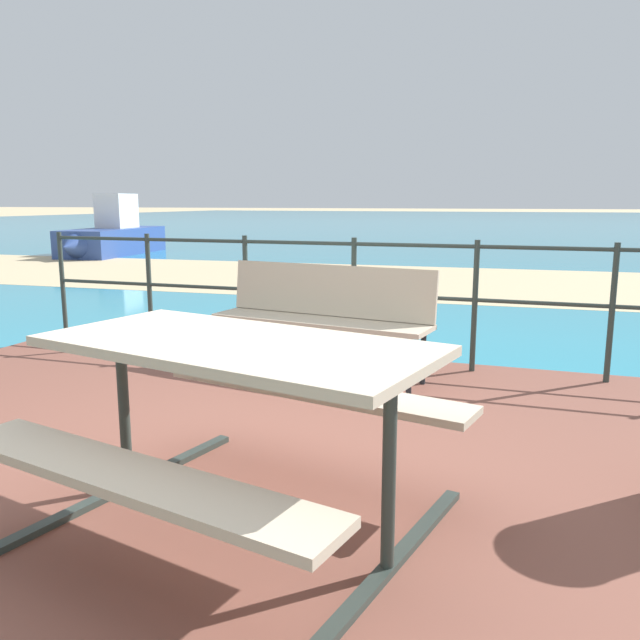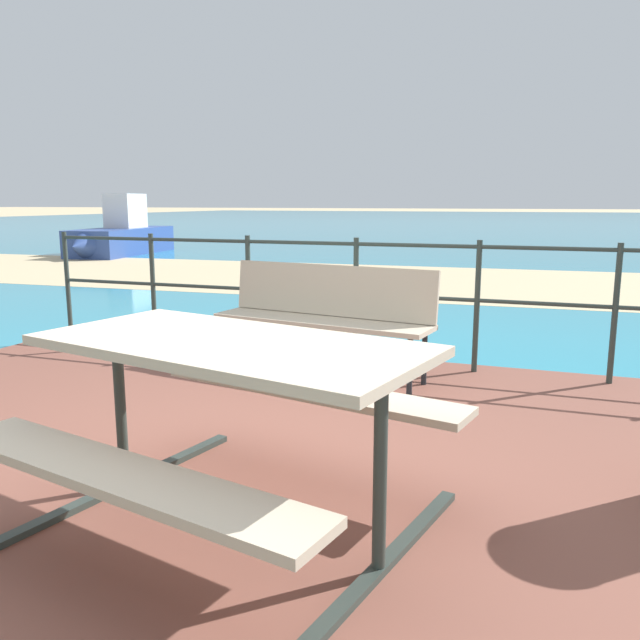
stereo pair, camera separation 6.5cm
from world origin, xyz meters
TOP-DOWN VIEW (x-y plane):
  - ground_plane at (0.00, 0.00)m, footprint 240.00×240.00m
  - patio_paving at (0.00, 0.00)m, footprint 6.40×5.20m
  - sea_water at (0.00, 40.00)m, footprint 90.00×90.00m
  - beach_strip at (0.00, 8.48)m, footprint 54.16×7.17m
  - picnic_table at (0.31, -0.44)m, footprint 1.85×1.72m
  - park_bench at (-0.11, 1.94)m, footprint 1.78×0.69m
  - railing_fence at (0.00, 2.38)m, footprint 5.94×0.04m
  - boat_near at (-9.14, 11.52)m, footprint 1.75×4.11m

SIDE VIEW (x-z plane):
  - ground_plane at x=0.00m, z-range 0.00..0.00m
  - sea_water at x=0.00m, z-range 0.00..0.01m
  - beach_strip at x=0.00m, z-range 0.00..0.01m
  - patio_paving at x=0.00m, z-range 0.00..0.06m
  - boat_near at x=-9.14m, z-range -0.30..1.27m
  - park_bench at x=-0.11m, z-range 0.15..0.99m
  - picnic_table at x=0.31m, z-range 0.26..1.05m
  - railing_fence at x=0.00m, z-range 0.18..1.22m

